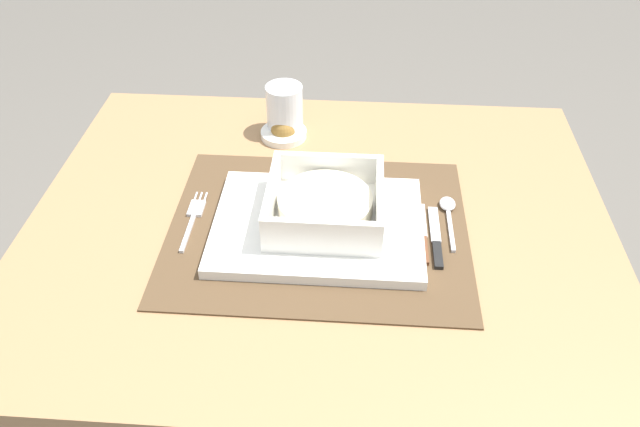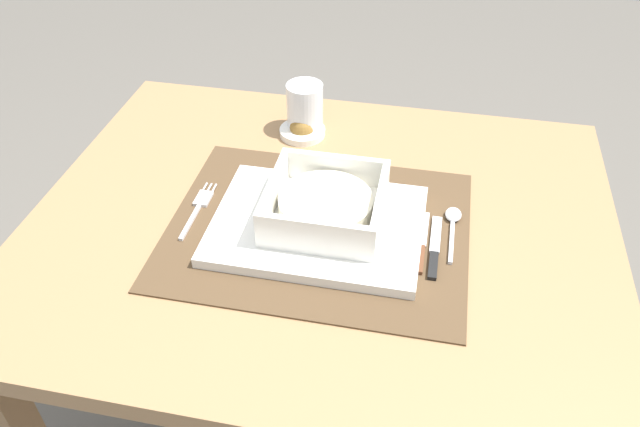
{
  "view_description": "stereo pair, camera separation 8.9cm",
  "coord_description": "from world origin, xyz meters",
  "px_view_note": "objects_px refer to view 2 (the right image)",
  "views": [
    {
      "loc": [
        0.05,
        -0.71,
        1.31
      ],
      "look_at": [
        0.0,
        -0.02,
        0.74
      ],
      "focal_mm": 35.22,
      "sensor_mm": 36.0,
      "label": 1
    },
    {
      "loc": [
        0.14,
        -0.7,
        1.31
      ],
      "look_at": [
        0.0,
        -0.02,
        0.74
      ],
      "focal_mm": 35.22,
      "sensor_mm": 36.0,
      "label": 2
    }
  ],
  "objects_px": {
    "spoon": "(453,220)",
    "bread_knife": "(421,245)",
    "porridge_bowl": "(326,206)",
    "butter_knife": "(434,251)",
    "drinking_glass": "(305,110)",
    "condiment_saucer": "(302,130)",
    "fork": "(199,205)",
    "dining_table": "(321,272)"
  },
  "relations": [
    {
      "from": "bread_knife",
      "to": "drinking_glass",
      "type": "bearing_deg",
      "value": 125.13
    },
    {
      "from": "dining_table",
      "to": "condiment_saucer",
      "type": "height_order",
      "value": "condiment_saucer"
    },
    {
      "from": "condiment_saucer",
      "to": "porridge_bowl",
      "type": "bearing_deg",
      "value": -69.65
    },
    {
      "from": "fork",
      "to": "butter_knife",
      "type": "height_order",
      "value": "butter_knife"
    },
    {
      "from": "butter_knife",
      "to": "drinking_glass",
      "type": "height_order",
      "value": "drinking_glass"
    },
    {
      "from": "dining_table",
      "to": "fork",
      "type": "bearing_deg",
      "value": -176.39
    },
    {
      "from": "porridge_bowl",
      "to": "fork",
      "type": "xyz_separation_m",
      "value": [
        -0.2,
        0.01,
        -0.03
      ]
    },
    {
      "from": "drinking_glass",
      "to": "spoon",
      "type": "bearing_deg",
      "value": -38.29
    },
    {
      "from": "bread_knife",
      "to": "condiment_saucer",
      "type": "relative_size",
      "value": 1.61
    },
    {
      "from": "dining_table",
      "to": "porridge_bowl",
      "type": "distance_m",
      "value": 0.15
    },
    {
      "from": "dining_table",
      "to": "bread_knife",
      "type": "distance_m",
      "value": 0.19
    },
    {
      "from": "butter_knife",
      "to": "bread_knife",
      "type": "height_order",
      "value": "same"
    },
    {
      "from": "bread_knife",
      "to": "butter_knife",
      "type": "bearing_deg",
      "value": -25.03
    },
    {
      "from": "dining_table",
      "to": "spoon",
      "type": "bearing_deg",
      "value": 7.8
    },
    {
      "from": "fork",
      "to": "butter_knife",
      "type": "bearing_deg",
      "value": -1.4
    },
    {
      "from": "fork",
      "to": "drinking_glass",
      "type": "xyz_separation_m",
      "value": [
        0.11,
        0.25,
        0.03
      ]
    },
    {
      "from": "porridge_bowl",
      "to": "bread_knife",
      "type": "distance_m",
      "value": 0.15
    },
    {
      "from": "dining_table",
      "to": "bread_knife",
      "type": "height_order",
      "value": "bread_knife"
    },
    {
      "from": "spoon",
      "to": "bread_knife",
      "type": "xyz_separation_m",
      "value": [
        -0.04,
        -0.06,
        -0.0
      ]
    },
    {
      "from": "porridge_bowl",
      "to": "condiment_saucer",
      "type": "xyz_separation_m",
      "value": [
        -0.09,
        0.24,
        -0.03
      ]
    },
    {
      "from": "spoon",
      "to": "bread_knife",
      "type": "height_order",
      "value": "spoon"
    },
    {
      "from": "drinking_glass",
      "to": "bread_knife",
      "type": "bearing_deg",
      "value": -50.28
    },
    {
      "from": "fork",
      "to": "spoon",
      "type": "bearing_deg",
      "value": 9.25
    },
    {
      "from": "porridge_bowl",
      "to": "fork",
      "type": "bearing_deg",
      "value": 178.49
    },
    {
      "from": "fork",
      "to": "condiment_saucer",
      "type": "xyz_separation_m",
      "value": [
        0.11,
        0.23,
        0.01
      ]
    },
    {
      "from": "spoon",
      "to": "butter_knife",
      "type": "distance_m",
      "value": 0.07
    },
    {
      "from": "porridge_bowl",
      "to": "drinking_glass",
      "type": "distance_m",
      "value": 0.27
    },
    {
      "from": "fork",
      "to": "bread_knife",
      "type": "relative_size",
      "value": 1.04
    },
    {
      "from": "butter_knife",
      "to": "bread_knife",
      "type": "xyz_separation_m",
      "value": [
        -0.02,
        0.01,
        -0.0
      ]
    },
    {
      "from": "drinking_glass",
      "to": "butter_knife",
      "type": "bearing_deg",
      "value": -48.74
    },
    {
      "from": "drinking_glass",
      "to": "condiment_saucer",
      "type": "xyz_separation_m",
      "value": [
        -0.0,
        -0.02,
        -0.03
      ]
    },
    {
      "from": "porridge_bowl",
      "to": "condiment_saucer",
      "type": "distance_m",
      "value": 0.25
    },
    {
      "from": "porridge_bowl",
      "to": "condiment_saucer",
      "type": "relative_size",
      "value": 2.03
    },
    {
      "from": "porridge_bowl",
      "to": "spoon",
      "type": "height_order",
      "value": "porridge_bowl"
    },
    {
      "from": "butter_knife",
      "to": "drinking_glass",
      "type": "relative_size",
      "value": 1.47
    },
    {
      "from": "fork",
      "to": "drinking_glass",
      "type": "relative_size",
      "value": 1.53
    },
    {
      "from": "bread_knife",
      "to": "spoon",
      "type": "bearing_deg",
      "value": 51.32
    },
    {
      "from": "porridge_bowl",
      "to": "spoon",
      "type": "xyz_separation_m",
      "value": [
        0.18,
        0.04,
        -0.03
      ]
    },
    {
      "from": "butter_knife",
      "to": "condiment_saucer",
      "type": "distance_m",
      "value": 0.36
    },
    {
      "from": "porridge_bowl",
      "to": "butter_knife",
      "type": "height_order",
      "value": "porridge_bowl"
    },
    {
      "from": "dining_table",
      "to": "drinking_glass",
      "type": "relative_size",
      "value": 9.82
    },
    {
      "from": "dining_table",
      "to": "bread_knife",
      "type": "relative_size",
      "value": 6.7
    }
  ]
}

